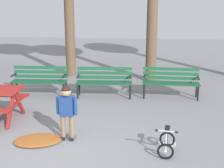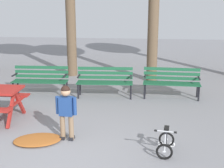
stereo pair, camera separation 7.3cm
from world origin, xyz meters
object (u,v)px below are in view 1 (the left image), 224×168
at_px(child_standing, 67,108).
at_px(park_bench_right, 171,80).
at_px(park_bench_far_left, 40,78).
at_px(park_bench_left, 104,79).
at_px(kids_bicycle, 166,142).

bearing_deg(child_standing, park_bench_right, 53.58).
distance_m(park_bench_far_left, park_bench_left, 1.90).
bearing_deg(park_bench_far_left, park_bench_left, 1.72).
height_order(park_bench_right, kids_bicycle, park_bench_right).
height_order(child_standing, kids_bicycle, child_standing).
height_order(park_bench_far_left, kids_bicycle, park_bench_far_left).
xyz_separation_m(park_bench_left, park_bench_right, (1.91, 0.12, 0.00)).
xyz_separation_m(park_bench_far_left, park_bench_right, (3.81, 0.17, 0.00)).
height_order(park_bench_left, park_bench_right, same).
distance_m(park_bench_far_left, kids_bicycle, 4.79).
xyz_separation_m(park_bench_far_left, child_standing, (1.53, -2.92, 0.16)).
relative_size(park_bench_far_left, child_standing, 1.43).
xyz_separation_m(park_bench_far_left, park_bench_left, (1.90, 0.06, 0.00)).
bearing_deg(kids_bicycle, park_bench_right, 84.44).
distance_m(park_bench_left, park_bench_right, 1.91).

